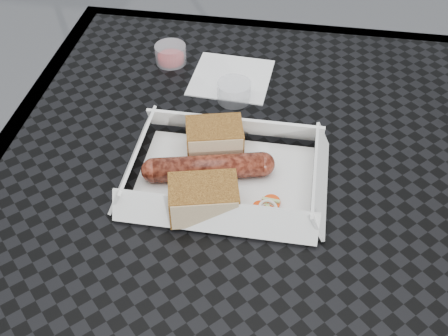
# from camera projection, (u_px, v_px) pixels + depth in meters

# --- Properties ---
(patio_table) EXTENTS (0.80, 0.80, 0.74)m
(patio_table) POSITION_uv_depth(u_px,v_px,m) (280.00, 219.00, 0.77)
(patio_table) COLOR black
(patio_table) RESTS_ON ground
(food_tray) EXTENTS (0.22, 0.15, 0.00)m
(food_tray) POSITION_uv_depth(u_px,v_px,m) (225.00, 178.00, 0.72)
(food_tray) COLOR white
(food_tray) RESTS_ON patio_table
(bratwurst) EXTENTS (0.16, 0.06, 0.03)m
(bratwurst) POSITION_uv_depth(u_px,v_px,m) (208.00, 167.00, 0.70)
(bratwurst) COLOR maroon
(bratwurst) RESTS_ON food_tray
(bread_near) EXTENTS (0.08, 0.07, 0.05)m
(bread_near) POSITION_uv_depth(u_px,v_px,m) (215.00, 140.00, 0.73)
(bread_near) COLOR #936024
(bread_near) RESTS_ON food_tray
(bread_far) EXTENTS (0.09, 0.07, 0.04)m
(bread_far) POSITION_uv_depth(u_px,v_px,m) (204.00, 199.00, 0.66)
(bread_far) COLOR #936024
(bread_far) RESTS_ON food_tray
(veg_garnish) EXTENTS (0.03, 0.03, 0.00)m
(veg_garnish) POSITION_uv_depth(u_px,v_px,m) (268.00, 206.00, 0.68)
(veg_garnish) COLOR #E43C09
(veg_garnish) RESTS_ON food_tray
(napkin) EXTENTS (0.13, 0.13, 0.00)m
(napkin) POSITION_uv_depth(u_px,v_px,m) (231.00, 77.00, 0.88)
(napkin) COLOR white
(napkin) RESTS_ON patio_table
(condiment_cup_sauce) EXTENTS (0.05, 0.05, 0.03)m
(condiment_cup_sauce) POSITION_uv_depth(u_px,v_px,m) (171.00, 54.00, 0.90)
(condiment_cup_sauce) COLOR #990B0C
(condiment_cup_sauce) RESTS_ON patio_table
(condiment_cup_empty) EXTENTS (0.05, 0.05, 0.03)m
(condiment_cup_empty) POSITION_uv_depth(u_px,v_px,m) (234.00, 92.00, 0.83)
(condiment_cup_empty) COLOR silver
(condiment_cup_empty) RESTS_ON patio_table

